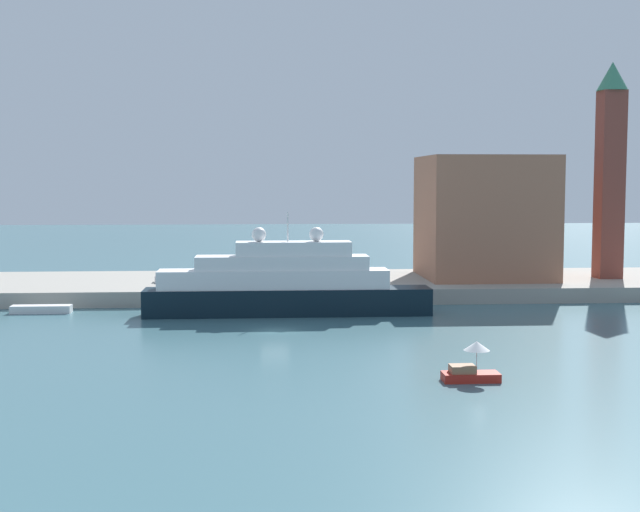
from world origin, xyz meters
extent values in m
plane|color=#3D6670|center=(0.00, 0.00, 0.00)|extent=(400.00, 400.00, 0.00)
cube|color=gray|center=(0.00, 27.34, 0.88)|extent=(110.00, 22.69, 1.75)
cube|color=black|center=(1.52, 9.79, 1.40)|extent=(29.75, 4.18, 2.80)
cube|color=white|center=(0.04, 9.79, 3.78)|extent=(23.80, 3.85, 1.95)
cube|color=white|center=(0.93, 9.79, 5.48)|extent=(17.85, 3.51, 1.45)
cube|color=white|center=(2.12, 9.79, 6.94)|extent=(11.90, 3.18, 1.47)
cylinder|color=silver|center=(1.52, 9.79, 9.18)|extent=(0.16, 0.16, 3.02)
sphere|color=white|center=(4.50, 9.79, 8.41)|extent=(1.49, 1.49, 1.49)
sphere|color=white|center=(-1.45, 9.79, 8.41)|extent=(1.49, 1.49, 1.49)
cube|color=#B22319|center=(13.25, -21.44, 0.31)|extent=(3.95, 1.68, 0.62)
cube|color=#8C6647|center=(12.65, -21.44, 0.89)|extent=(1.74, 1.35, 0.53)
cylinder|color=#B2B2B2|center=(13.64, -21.44, 1.40)|extent=(0.06, 0.06, 1.56)
cone|color=white|center=(13.64, -21.44, 2.50)|extent=(1.83, 1.83, 0.64)
cube|color=silver|center=(-24.45, 12.82, 0.41)|extent=(6.22, 1.63, 0.82)
cube|color=#9E664C|center=(26.90, 27.93, 9.39)|extent=(15.36, 15.01, 15.27)
cube|color=brown|center=(42.22, 26.07, 13.40)|extent=(2.94, 2.94, 23.29)
cone|color=#387A5B|center=(42.22, 26.07, 26.80)|extent=(3.82, 3.82, 3.52)
cube|color=silver|center=(-11.69, 25.48, 2.13)|extent=(4.50, 1.83, 0.76)
cube|color=#262D33|center=(-11.91, 25.48, 2.83)|extent=(2.70, 1.64, 0.63)
cylinder|color=#4C4C4C|center=(-8.24, 19.64, 2.53)|extent=(0.36, 0.36, 1.56)
sphere|color=tan|center=(-8.24, 19.64, 3.43)|extent=(0.24, 0.24, 0.24)
cylinder|color=black|center=(-1.12, 16.88, 2.15)|extent=(0.54, 0.54, 0.80)
camera|label=1|loc=(-1.45, -80.80, 13.99)|focal=49.27mm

